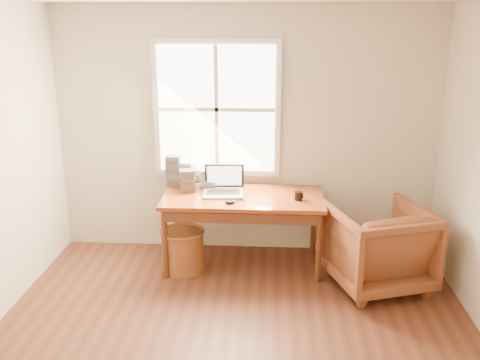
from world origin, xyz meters
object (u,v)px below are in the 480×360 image
at_px(armchair, 378,246).
at_px(wicker_stool, 183,251).
at_px(desk, 243,198).
at_px(coffee_mug, 298,196).
at_px(cd_stack_a, 187,175).
at_px(laptop, 223,182).

xyz_separation_m(armchair, wicker_stool, (-1.89, 0.20, -0.19)).
distance_m(desk, coffee_mug, 0.55).
bearing_deg(coffee_mug, wicker_stool, 176.61).
bearing_deg(cd_stack_a, laptop, -32.28).
distance_m(armchair, wicker_stool, 1.91).
xyz_separation_m(wicker_stool, coffee_mug, (1.14, 0.08, 0.58)).
height_order(armchair, cd_stack_a, cd_stack_a).
distance_m(laptop, coffee_mug, 0.76).
bearing_deg(desk, cd_stack_a, 157.45).
relative_size(armchair, laptop, 2.24).
height_order(desk, coffee_mug, coffee_mug).
bearing_deg(wicker_stool, desk, 15.97).
xyz_separation_m(armchair, cd_stack_a, (-1.89, 0.62, 0.49)).
bearing_deg(coffee_mug, desk, 162.91).
bearing_deg(coffee_mug, armchair, -27.35).
height_order(laptop, cd_stack_a, laptop).
relative_size(armchair, cd_stack_a, 3.27).
xyz_separation_m(desk, wicker_stool, (-0.60, -0.17, -0.52)).
xyz_separation_m(armchair, coffee_mug, (-0.75, 0.27, 0.40)).
xyz_separation_m(coffee_mug, cd_stack_a, (-1.15, 0.34, 0.09)).
bearing_deg(armchair, cd_stack_a, -36.19).
distance_m(desk, armchair, 1.38).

